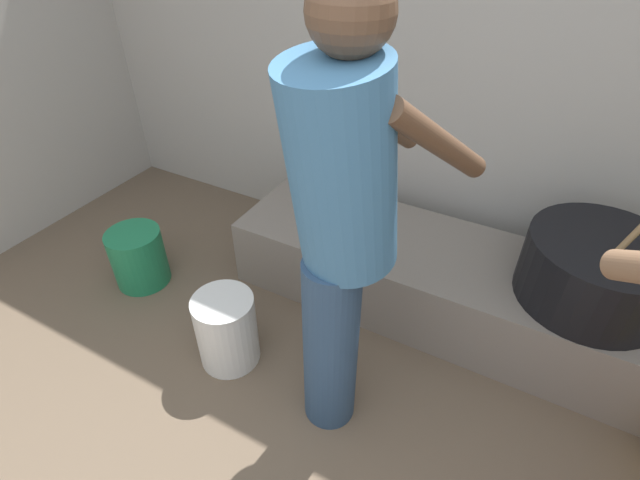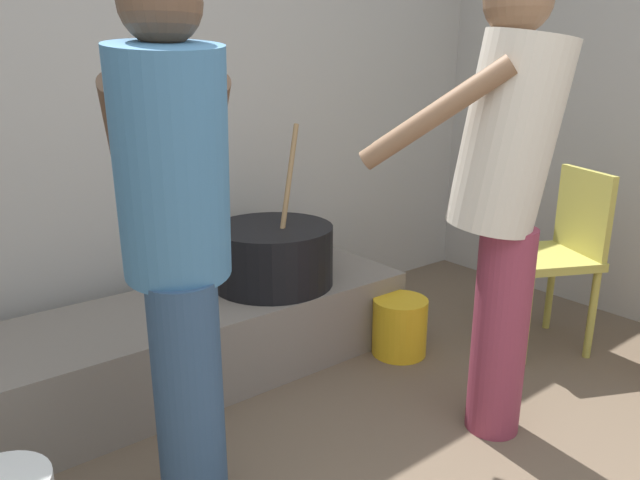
{
  "view_description": "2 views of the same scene",
  "coord_description": "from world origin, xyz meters",
  "views": [
    {
      "loc": [
        0.29,
        0.15,
        1.71
      ],
      "look_at": [
        -0.23,
        1.1,
        0.89
      ],
      "focal_mm": 26.41,
      "sensor_mm": 36.0,
      "label": 1
    },
    {
      "loc": [
        -0.83,
        -0.27,
        1.33
      ],
      "look_at": [
        0.27,
        1.14,
        0.8
      ],
      "focal_mm": 32.43,
      "sensor_mm": 36.0,
      "label": 2
    }
  ],
  "objects": [
    {
      "name": "bucket_yellow_plastic",
      "position": [
        1.05,
        1.51,
        0.14
      ],
      "size": [
        0.26,
        0.26,
        0.28
      ],
      "primitive_type": "cylinder",
      "color": "gold",
      "rests_on": "ground_plane"
    },
    {
      "name": "chair_olive",
      "position": [
        1.71,
        1.12,
        0.49
      ],
      "size": [
        0.54,
        0.54,
        0.88
      ],
      "color": "#B2A847",
      "rests_on": "ground_plane"
    },
    {
      "name": "cook_in_cream_shirt",
      "position": [
        0.87,
        0.89,
        0.95
      ],
      "size": [
        0.67,
        0.73,
        1.65
      ],
      "color": "#8C3347",
      "rests_on": "ground_plane"
    },
    {
      "name": "cooking_pot_main",
      "position": [
        0.58,
        1.89,
        0.5
      ],
      "size": [
        0.57,
        0.57,
        0.73
      ],
      "color": "black",
      "rests_on": "hearth_ledge"
    },
    {
      "name": "hearth_ledge",
      "position": [
        0.09,
        1.91,
        0.18
      ],
      "size": [
        2.19,
        0.6,
        0.36
      ],
      "primitive_type": "cube",
      "color": "slate",
      "rests_on": "ground_plane"
    },
    {
      "name": "cook_in_blue_shirt",
      "position": [
        -0.2,
        1.18,
        0.91
      ],
      "size": [
        0.54,
        0.73,
        1.59
      ],
      "color": "navy",
      "rests_on": "ground_plane"
    },
    {
      "name": "block_enclosure_rear",
      "position": [
        0.0,
        2.43,
        1.1
      ],
      "size": [
        5.1,
        0.2,
        2.2
      ],
      "primitive_type": "cube",
      "color": "#ADA8A0",
      "rests_on": "ground_plane"
    }
  ]
}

